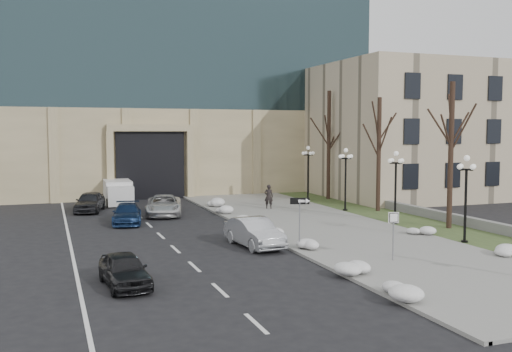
# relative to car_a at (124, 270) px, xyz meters

# --- Properties ---
(ground) EXTENTS (160.00, 160.00, 0.00)m
(ground) POSITION_rel_car_a_xyz_m (9.82, -3.79, -0.66)
(ground) COLOR black
(ground) RESTS_ON ground
(sidewalk) EXTENTS (9.00, 40.00, 0.12)m
(sidewalk) POSITION_rel_car_a_xyz_m (13.32, 10.21, -0.60)
(sidewalk) COLOR gray
(sidewalk) RESTS_ON ground
(curb) EXTENTS (0.30, 40.00, 0.14)m
(curb) POSITION_rel_car_a_xyz_m (8.82, 10.21, -0.59)
(curb) COLOR gray
(curb) RESTS_ON ground
(grass_strip) EXTENTS (4.00, 40.00, 0.10)m
(grass_strip) POSITION_rel_car_a_xyz_m (19.82, 10.21, -0.61)
(grass_strip) COLOR #324321
(grass_strip) RESTS_ON ground
(stone_wall) EXTENTS (0.50, 30.00, 0.70)m
(stone_wall) POSITION_rel_car_a_xyz_m (21.82, 12.21, -0.31)
(stone_wall) COLOR gray
(stone_wall) RESTS_ON ground
(office_tower) EXTENTS (40.00, 24.70, 36.00)m
(office_tower) POSITION_rel_car_a_xyz_m (7.82, 39.79, 17.84)
(office_tower) COLOR tan
(office_tower) RESTS_ON ground
(classical_building) EXTENTS (22.00, 18.12, 12.00)m
(classical_building) POSITION_rel_car_a_xyz_m (31.82, 24.19, 5.34)
(classical_building) COLOR #B9A88B
(classical_building) RESTS_ON ground
(car_a) EXTENTS (1.90, 3.98, 1.31)m
(car_a) POSITION_rel_car_a_xyz_m (0.00, 0.00, 0.00)
(car_a) COLOR black
(car_a) RESTS_ON ground
(car_b) EXTENTS (2.06, 4.72, 1.51)m
(car_b) POSITION_rel_car_a_xyz_m (7.32, 5.41, 0.10)
(car_b) COLOR #B7BABF
(car_b) RESTS_ON ground
(car_c) EXTENTS (2.48, 4.68, 1.29)m
(car_c) POSITION_rel_car_a_xyz_m (2.08, 15.29, -0.01)
(car_c) COLOR navy
(car_c) RESTS_ON ground
(car_d) EXTENTS (3.45, 5.62, 1.45)m
(car_d) POSITION_rel_car_a_xyz_m (5.04, 18.09, 0.07)
(car_d) COLOR silver
(car_d) RESTS_ON ground
(car_e) EXTENTS (2.87, 4.77, 1.52)m
(car_e) POSITION_rel_car_a_xyz_m (0.19, 21.76, 0.10)
(car_e) COLOR #2C2D31
(car_e) RESTS_ON ground
(pedestrian) EXTENTS (0.79, 0.68, 1.84)m
(pedestrian) POSITION_rel_car_a_xyz_m (13.08, 18.02, 0.38)
(pedestrian) COLOR black
(pedestrian) RESTS_ON sidewalk
(box_truck) EXTENTS (2.29, 6.11, 1.92)m
(box_truck) POSITION_rel_car_a_xyz_m (2.74, 26.17, 0.28)
(box_truck) COLOR silver
(box_truck) RESTS_ON ground
(one_way_sign) EXTENTS (1.00, 0.45, 2.71)m
(one_way_sign) POSITION_rel_car_a_xyz_m (9.22, 3.50, 1.58)
(one_way_sign) COLOR slate
(one_way_sign) RESTS_ON ground
(keep_sign) EXTENTS (0.50, 0.13, 2.34)m
(keep_sign) POSITION_rel_car_a_xyz_m (12.07, -0.17, 1.07)
(keep_sign) COLOR slate
(keep_sign) RESTS_ON ground
(snow_clump_a) EXTENTS (1.10, 1.60, 0.36)m
(snow_clump_a) POSITION_rel_car_a_xyz_m (9.10, -5.26, -0.36)
(snow_clump_a) COLOR silver
(snow_clump_a) RESTS_ON sidewalk
(snow_clump_b) EXTENTS (1.10, 1.60, 0.36)m
(snow_clump_b) POSITION_rel_car_a_xyz_m (9.03, -1.55, -0.36)
(snow_clump_b) COLOR silver
(snow_clump_b) RESTS_ON sidewalk
(snow_clump_c) EXTENTS (1.10, 1.60, 0.36)m
(snow_clump_c) POSITION_rel_car_a_xyz_m (9.32, 3.48, -0.36)
(snow_clump_c) COLOR silver
(snow_clump_c) RESTS_ON sidewalk
(snow_clump_d) EXTENTS (1.10, 1.60, 0.36)m
(snow_clump_d) POSITION_rel_car_a_xyz_m (8.96, 7.46, -0.36)
(snow_clump_d) COLOR silver
(snow_clump_d) RESTS_ON sidewalk
(snow_clump_e) EXTENTS (1.10, 1.60, 0.36)m
(snow_clump_e) POSITION_rel_car_a_xyz_m (8.99, 12.46, -0.36)
(snow_clump_e) COLOR silver
(snow_clump_e) RESTS_ON sidewalk
(snow_clump_f) EXTENTS (1.10, 1.60, 0.36)m
(snow_clump_f) POSITION_rel_car_a_xyz_m (8.98, 16.67, -0.36)
(snow_clump_f) COLOR silver
(snow_clump_f) RESTS_ON sidewalk
(snow_clump_g) EXTENTS (1.10, 1.60, 0.36)m
(snow_clump_g) POSITION_rel_car_a_xyz_m (9.37, 20.64, -0.36)
(snow_clump_g) COLOR silver
(snow_clump_g) RESTS_ON sidewalk
(snow_clump_h) EXTENTS (1.10, 1.60, 0.36)m
(snow_clump_h) POSITION_rel_car_a_xyz_m (17.68, -1.28, -0.36)
(snow_clump_h) COLOR silver
(snow_clump_h) RESTS_ON sidewalk
(snow_clump_i) EXTENTS (1.10, 1.60, 0.36)m
(snow_clump_i) POSITION_rel_car_a_xyz_m (17.23, 5.13, -0.36)
(snow_clump_i) COLOR silver
(snow_clump_i) RESTS_ON sidewalk
(lamppost_a) EXTENTS (1.18, 1.18, 4.76)m
(lamppost_a) POSITION_rel_car_a_xyz_m (18.12, 2.21, 2.42)
(lamppost_a) COLOR black
(lamppost_a) RESTS_ON ground
(lamppost_b) EXTENTS (1.18, 1.18, 4.76)m
(lamppost_b) POSITION_rel_car_a_xyz_m (18.12, 8.71, 2.42)
(lamppost_b) COLOR black
(lamppost_b) RESTS_ON ground
(lamppost_c) EXTENTS (1.18, 1.18, 4.76)m
(lamppost_c) POSITION_rel_car_a_xyz_m (18.12, 15.21, 2.42)
(lamppost_c) COLOR black
(lamppost_c) RESTS_ON ground
(lamppost_d) EXTENTS (1.18, 1.18, 4.76)m
(lamppost_d) POSITION_rel_car_a_xyz_m (18.12, 21.71, 2.42)
(lamppost_d) COLOR black
(lamppost_d) RESTS_ON ground
(tree_near) EXTENTS (3.20, 3.20, 9.00)m
(tree_near) POSITION_rel_car_a_xyz_m (20.32, 6.21, 5.17)
(tree_near) COLOR black
(tree_near) RESTS_ON ground
(tree_mid) EXTENTS (3.20, 3.20, 8.50)m
(tree_mid) POSITION_rel_car_a_xyz_m (20.32, 14.21, 4.85)
(tree_mid) COLOR black
(tree_mid) RESTS_ON ground
(tree_far) EXTENTS (3.20, 3.20, 9.50)m
(tree_far) POSITION_rel_car_a_xyz_m (20.32, 22.21, 5.50)
(tree_far) COLOR black
(tree_far) RESTS_ON ground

